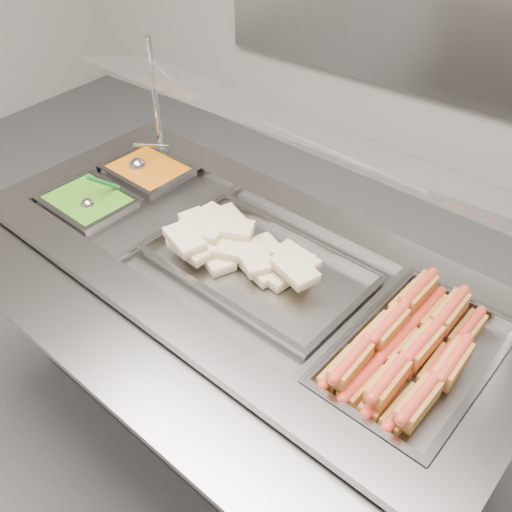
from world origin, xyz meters
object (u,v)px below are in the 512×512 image
Objects in this scene: sneeze_guard at (291,129)px; ladle at (139,165)px; steam_counter at (246,347)px; serving_spoon at (91,201)px; pan_wraps at (258,269)px; pan_hotdogs at (414,363)px.

ladle is (-0.64, -0.04, -0.33)m from sneeze_guard.
steam_counter is 0.73m from serving_spoon.
sneeze_guard is 0.42m from pan_wraps.
sneeze_guard reaches higher than ladle.
ladle is at bearing 100.04° from serving_spoon.
pan_hotdogs is 3.28× the size of serving_spoon.
pan_wraps is at bearing -78.62° from sneeze_guard.
ladle is at bearing 166.08° from pan_wraps.
sneeze_guard is 0.73m from pan_hotdogs.
ladle reaches higher than pan_hotdogs.
serving_spoon reaches higher than pan_wraps.
ladle is 0.27m from serving_spoon.
pan_hotdogs is 2.87× the size of ladle.
sneeze_guard is 2.91× the size of pan_hotdogs.
pan_wraps is (0.06, -0.00, 0.40)m from steam_counter.
serving_spoon is at bearing -170.28° from steam_counter.
sneeze_guard reaches higher than steam_counter.
pan_wraps is 0.65m from serving_spoon.
pan_hotdogs is at bearing -3.97° from pan_wraps.
steam_counter is at bearing 9.72° from serving_spoon.
ladle is (-0.69, 0.17, 0.03)m from pan_wraps.
ladle reaches higher than pan_wraps.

